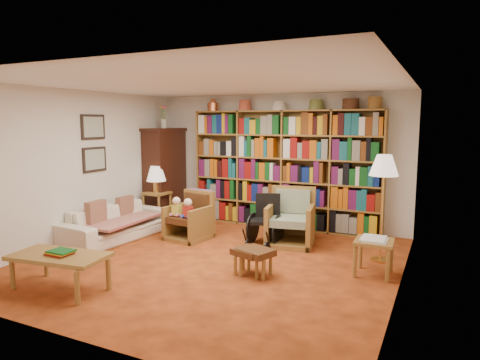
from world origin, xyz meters
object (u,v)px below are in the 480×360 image
Objects in this scene: wheelchair at (265,222)px; side_table_papers at (374,246)px; armchair_sage at (292,222)px; sofa at (117,223)px; coffee_table at (59,258)px; side_table_lamp at (157,200)px; floor_lamp at (384,170)px; armchair_leather at (191,219)px; footstool_a at (250,254)px; footstool_b at (256,254)px.

side_table_papers is at bearing -21.17° from wheelchair.
side_table_papers is (1.44, -0.96, 0.05)m from armchair_sage.
sofa is 2.23m from coffee_table.
wheelchair is (-0.38, -0.25, 0.03)m from armchair_sage.
floor_lamp is at bearing -6.71° from side_table_lamp.
sofa is 2.96m from armchair_sage.
armchair_sage is (1.67, 0.44, 0.01)m from armchair_leather.
side_table_papers reaches higher than footstool_a.
armchair_leather is at bearing 144.18° from footstool_a.
side_table_lamp reaches higher than sofa.
floor_lamp is 1.27× the size of coffee_table.
sofa is at bearing 114.51° from coffee_table.
armchair_sage is 1.73m from side_table_papers.
side_table_lamp is 0.76× the size of armchair_leather.
side_table_lamp is at bearing 9.20° from sofa.
footstool_a is (-0.02, -1.63, -0.07)m from armchair_sage.
side_table_lamp is 2.87m from armchair_sage.
wheelchair reaches higher than footstool_b.
armchair_sage is at bearing 33.72° from wheelchair.
side_table_papers is (3.11, -0.51, 0.06)m from armchair_leather.
side_table_papers reaches higher than coffee_table.
armchair_leather is (1.09, 0.61, 0.05)m from sofa.
coffee_table is at bearing -139.85° from floor_lamp.
coffee_table is at bearing -117.37° from wheelchair.
floor_lamp is at bearing -1.83° from wheelchair.
floor_lamp is (1.82, -0.06, 0.94)m from wheelchair.
wheelchair reaches higher than armchair_leather.
footstool_b is at bearing -4.61° from footstool_a.
footstool_a is at bearing -155.11° from side_table_papers.
footstool_a is (-1.46, -1.32, -1.04)m from floor_lamp.
side_table_lamp is 2.53m from wheelchair.
armchair_sage is at bearing 14.84° from armchair_leather.
floor_lamp is at bearing 90.00° from side_table_papers.
armchair_sage is at bearing 89.22° from footstool_a.
wheelchair is at bearing -10.22° from side_table_lamp.
wheelchair reaches higher than sofa.
side_table_papers is at bearing -14.99° from side_table_lamp.
side_table_papers is 1.01× the size of footstool_a.
coffee_table reaches higher than footstool_b.
armchair_leather reaches higher than sofa.
coffee_table is at bearing -143.06° from footstool_b.
side_table_papers is (1.82, -0.70, 0.02)m from wheelchair.
footstool_b is (0.09, -0.01, 0.01)m from footstool_a.
wheelchair is (2.38, 0.80, 0.09)m from sofa.
side_table_papers is 0.41× the size of coffee_table.
armchair_leather is at bearing -177.58° from floor_lamp.
armchair_sage is 0.46m from wheelchair.
armchair_sage is at bearing 92.36° from footstool_b.
wheelchair is at bearing -66.95° from sofa.
sofa is at bearing 167.97° from footstool_a.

